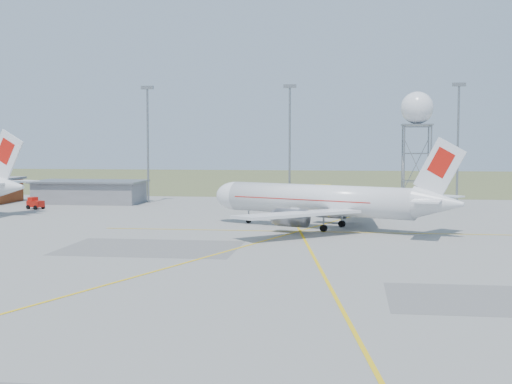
# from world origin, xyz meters

# --- Properties ---
(ground) EXTENTS (400.00, 400.00, 0.00)m
(ground) POSITION_xyz_m (0.00, 0.00, 0.00)
(ground) COLOR #9E9D99
(ground) RESTS_ON ground
(grass_strip) EXTENTS (400.00, 120.00, 0.03)m
(grass_strip) POSITION_xyz_m (0.00, 140.00, 0.01)
(grass_strip) COLOR #4C5A31
(grass_strip) RESTS_ON ground
(building_grey) EXTENTS (19.00, 10.00, 3.90)m
(building_grey) POSITION_xyz_m (-45.00, 64.00, 1.97)
(building_grey) COLOR gray
(building_grey) RESTS_ON ground
(mast_a) EXTENTS (2.20, 0.50, 20.50)m
(mast_a) POSITION_xyz_m (-35.00, 66.00, 12.07)
(mast_a) COLOR gray
(mast_a) RESTS_ON ground
(mast_b) EXTENTS (2.20, 0.50, 20.50)m
(mast_b) POSITION_xyz_m (-10.00, 66.00, 12.07)
(mast_b) COLOR gray
(mast_b) RESTS_ON ground
(mast_c) EXTENTS (2.20, 0.50, 20.50)m
(mast_c) POSITION_xyz_m (18.00, 66.00, 12.07)
(mast_c) COLOR gray
(mast_c) RESTS_ON ground
(airliner_main) EXTENTS (32.12, 29.97, 11.44)m
(airliner_main) POSITION_xyz_m (-2.95, 33.17, 3.51)
(airliner_main) COLOR white
(airliner_main) RESTS_ON ground
(radar_tower) EXTENTS (5.19, 5.19, 18.78)m
(radar_tower) POSITION_xyz_m (10.83, 60.87, 10.54)
(radar_tower) COLOR gray
(radar_tower) RESTS_ON ground
(fire_truck) EXTENTS (9.90, 4.99, 3.81)m
(fire_truck) POSITION_xyz_m (-7.29, 59.96, 1.83)
(fire_truck) COLOR yellow
(fire_truck) RESTS_ON ground
(baggage_tug) EXTENTS (2.86, 2.62, 1.91)m
(baggage_tug) POSITION_xyz_m (-49.76, 52.36, 0.72)
(baggage_tug) COLOR #B2150C
(baggage_tug) RESTS_ON ground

